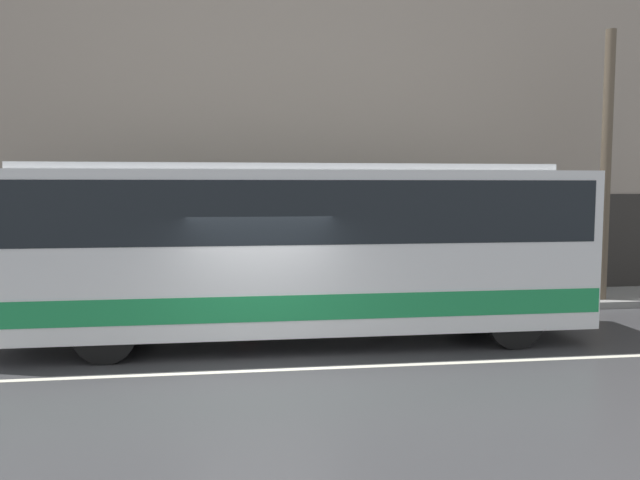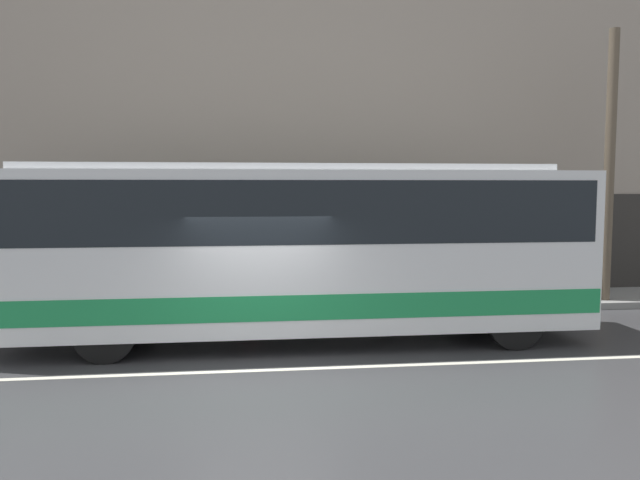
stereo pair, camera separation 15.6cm
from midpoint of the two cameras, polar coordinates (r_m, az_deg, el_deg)
The scene contains 7 objects.
ground_plane at distance 10.48m, azimuth -5.68°, elevation -11.81°, with size 60.00×60.00×0.00m, color #38383A.
sidewalk at distance 15.43m, azimuth -6.39°, elevation -6.04°, with size 60.00×2.23×0.17m.
building_facade at distance 16.67m, azimuth -6.71°, elevation 15.13°, with size 60.00×0.35×12.36m.
lane_stripe at distance 10.48m, azimuth -5.68°, elevation -11.79°, with size 54.00×0.14×0.01m.
transit_bus at distance 12.05m, azimuth -3.03°, elevation -0.25°, with size 11.37×2.57×3.42m.
utility_pole_near at distance 17.12m, azimuth 24.43°, elevation 6.13°, with size 0.25×0.25×6.67m.
pedestrian_waiting at distance 15.83m, azimuth -7.04°, elevation -2.56°, with size 0.36×0.36×1.69m.
Camera 1 is at (-0.43, -10.02, 3.02)m, focal length 35.00 mm.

